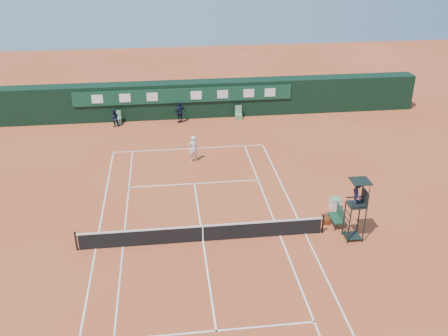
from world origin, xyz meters
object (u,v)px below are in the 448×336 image
at_px(tennis_net, 203,233).
at_px(umpire_chair, 357,198).
at_px(cooler, 335,203).
at_px(player, 193,148).
at_px(player_bench, 338,216).

height_order(tennis_net, umpire_chair, umpire_chair).
height_order(tennis_net, cooler, tennis_net).
relative_size(tennis_net, player, 6.86).
bearing_deg(tennis_net, player_bench, 4.99).
xyz_separation_m(umpire_chair, cooler, (0.08, 3.06, -2.13)).
bearing_deg(tennis_net, player, 88.95).
xyz_separation_m(umpire_chair, player_bench, (-0.36, 1.33, -1.86)).
distance_m(umpire_chair, player_bench, 2.32).
bearing_deg(umpire_chair, cooler, 88.43).
height_order(cooler, player, player).
height_order(player_bench, player, player).
bearing_deg(player, umpire_chair, 103.83).
relative_size(cooler, player, 0.34).
bearing_deg(tennis_net, cooler, 16.79).
xyz_separation_m(player_bench, player, (-7.27, 9.14, 0.34)).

